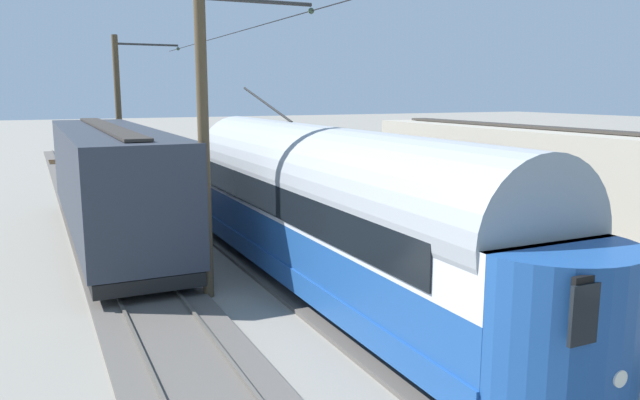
% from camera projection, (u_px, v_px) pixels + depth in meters
% --- Properties ---
extents(ground_plane, '(220.00, 220.00, 0.00)m').
position_uv_depth(ground_plane, '(331.00, 247.00, 20.73)').
color(ground_plane, gray).
extents(track_streetcar_siding, '(2.80, 80.00, 0.18)m').
position_uv_depth(track_streetcar_siding, '(479.00, 226.00, 23.74)').
color(track_streetcar_siding, '#56514C').
rests_on(track_streetcar_siding, ground).
extents(track_adjacent_siding, '(2.80, 80.00, 0.18)m').
position_uv_depth(track_adjacent_siding, '(382.00, 237.00, 21.91)').
color(track_adjacent_siding, '#56514C').
rests_on(track_adjacent_siding, ground).
extents(track_third_siding, '(2.80, 80.00, 0.18)m').
position_uv_depth(track_third_siding, '(267.00, 250.00, 20.08)').
color(track_third_siding, '#56514C').
rests_on(track_third_siding, ground).
extents(track_outer_siding, '(2.80, 80.00, 0.18)m').
position_uv_depth(track_outer_siding, '(129.00, 266.00, 18.25)').
color(track_outer_siding, '#56514C').
rests_on(track_outer_siding, ground).
extents(vintage_streetcar, '(2.65, 17.61, 5.14)m').
position_uv_depth(vintage_streetcar, '(327.00, 206.00, 15.71)').
color(vintage_streetcar, '#1E4C93').
rests_on(vintage_streetcar, ground).
extents(boxcar_adjacent, '(2.96, 14.92, 3.85)m').
position_uv_depth(boxcar_adjacent, '(110.00, 180.00, 21.16)').
color(boxcar_adjacent, '#2D333D').
rests_on(boxcar_adjacent, ground).
extents(boxcar_far_siding, '(2.96, 13.44, 3.85)m').
position_uv_depth(boxcar_far_siding, '(514.00, 177.00, 21.80)').
color(boxcar_far_siding, '#B2A893').
rests_on(boxcar_far_siding, ground).
extents(catenary_pole_foreground, '(3.12, 0.28, 7.74)m').
position_uv_depth(catenary_pole_foreground, '(121.00, 116.00, 28.76)').
color(catenary_pole_foreground, '#4C3D28').
rests_on(catenary_pole_foreground, ground).
extents(catenary_pole_mid_near, '(3.12, 0.28, 7.74)m').
position_uv_depth(catenary_pole_mid_near, '(207.00, 138.00, 15.05)').
color(catenary_pole_mid_near, '#4C3D28').
rests_on(catenary_pole_mid_near, ground).
extents(overhead_wire_run, '(2.91, 34.78, 0.18)m').
position_uv_depth(overhead_wire_run, '(297.00, 14.00, 16.36)').
color(overhead_wire_run, black).
rests_on(overhead_wire_run, ground).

